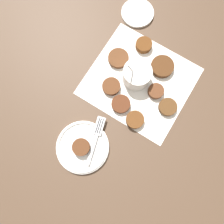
% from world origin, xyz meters
% --- Properties ---
extents(ground_plane, '(4.00, 4.00, 0.00)m').
position_xyz_m(ground_plane, '(0.00, 0.00, 0.00)').
color(ground_plane, '#4C3828').
extents(napkin, '(0.42, 0.40, 0.00)m').
position_xyz_m(napkin, '(-0.01, -0.01, 0.00)').
color(napkin, white).
rests_on(napkin, ground_plane).
extents(sauce_bowl, '(0.11, 0.10, 0.13)m').
position_xyz_m(sauce_bowl, '(-0.02, -0.01, 0.03)').
color(sauce_bowl, white).
rests_on(sauce_bowl, napkin).
extents(fritter_0, '(0.06, 0.06, 0.02)m').
position_xyz_m(fritter_0, '(0.08, -0.13, 0.01)').
color(fritter_0, '#593318').
rests_on(fritter_0, napkin).
extents(fritter_1, '(0.06, 0.06, 0.02)m').
position_xyz_m(fritter_1, '(0.13, -0.02, 0.01)').
color(fritter_1, '#50331A').
rests_on(fritter_1, napkin).
extents(fritter_2, '(0.08, 0.08, 0.02)m').
position_xyz_m(fritter_2, '(-0.12, -0.01, 0.01)').
color(fritter_2, '#56321C').
rests_on(fritter_2, napkin).
extents(fritter_3, '(0.06, 0.06, 0.02)m').
position_xyz_m(fritter_3, '(-0.09, 0.10, 0.01)').
color(fritter_3, '#573015').
rests_on(fritter_3, napkin).
extents(fritter_4, '(0.08, 0.08, 0.02)m').
position_xyz_m(fritter_4, '(0.02, 0.08, 0.01)').
color(fritter_4, '#492B15').
rests_on(fritter_4, napkin).
extents(fritter_5, '(0.06, 0.06, 0.02)m').
position_xyz_m(fritter_5, '(-0.06, -0.10, 0.01)').
color(fritter_5, '#542F1A').
rests_on(fritter_5, napkin).
extents(fritter_6, '(0.07, 0.07, 0.02)m').
position_xyz_m(fritter_6, '(0.01, -0.13, 0.01)').
color(fritter_6, '#502917').
rests_on(fritter_6, napkin).
extents(fritter_7, '(0.06, 0.06, 0.02)m').
position_xyz_m(fritter_7, '(0.06, -0.01, 0.01)').
color(fritter_7, '#56301C').
rests_on(fritter_7, napkin).
extents(serving_plate, '(0.18, 0.18, 0.02)m').
position_xyz_m(serving_plate, '(0.01, -0.32, 0.01)').
color(serving_plate, white).
rests_on(serving_plate, ground_plane).
extents(fritter_on_plate, '(0.06, 0.06, 0.02)m').
position_xyz_m(fritter_on_plate, '(0.01, -0.33, 0.03)').
color(fritter_on_plate, '#512D19').
rests_on(fritter_on_plate, serving_plate).
extents(fork, '(0.09, 0.16, 0.00)m').
position_xyz_m(fork, '(0.02, -0.26, 0.02)').
color(fork, silver).
rests_on(fork, serving_plate).
extents(extra_saucer, '(0.13, 0.13, 0.01)m').
position_xyz_m(extra_saucer, '(-0.20, 0.19, 0.01)').
color(extra_saucer, white).
rests_on(extra_saucer, ground_plane).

